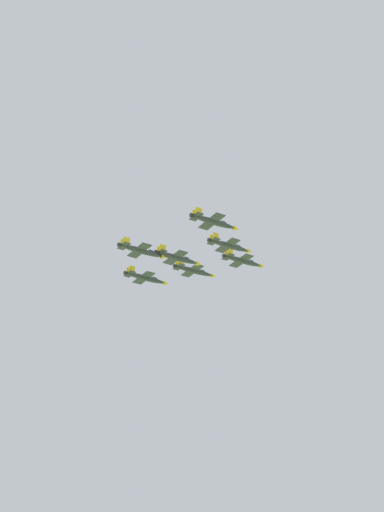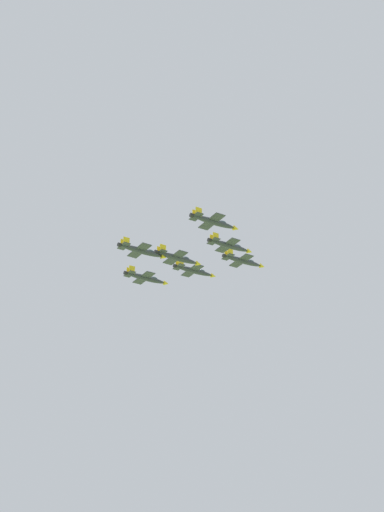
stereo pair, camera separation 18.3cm
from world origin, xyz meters
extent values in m
ellipsoid|color=#2D3338|center=(-6.85, 3.72, 168.75)|extent=(6.22, 13.30, 1.74)
cone|color=gold|center=(-9.40, -3.36, 168.75)|extent=(1.98, 2.14, 1.48)
ellipsoid|color=#334751|center=(-7.85, 0.92, 169.40)|extent=(2.01, 2.62, 1.01)
cube|color=#2D3338|center=(-6.62, 4.35, 168.65)|extent=(10.13, 6.18, 0.17)
cube|color=gold|center=(-2.53, 2.88, 168.70)|extent=(1.58, 2.84, 0.21)
cube|color=gold|center=(-10.70, 5.83, 168.70)|extent=(1.58, 2.84, 0.21)
cube|color=#2D3338|center=(-4.92, 9.06, 168.75)|extent=(5.08, 3.57, 0.17)
cube|color=gold|center=(-4.20, 8.51, 170.01)|extent=(0.87, 1.89, 2.51)
cube|color=gold|center=(-5.83, 9.10, 170.01)|extent=(0.87, 1.89, 2.51)
cylinder|color=black|center=(-4.42, 10.44, 168.75)|extent=(1.47, 1.32, 1.22)
ellipsoid|color=#2D3338|center=(6.84, 11.63, 166.53)|extent=(6.08, 13.10, 1.71)
cone|color=gold|center=(4.35, 4.65, 166.53)|extent=(1.94, 2.10, 1.45)
ellipsoid|color=#334751|center=(5.86, 8.88, 167.17)|extent=(1.97, 2.58, 1.00)
cube|color=#2D3338|center=(7.06, 12.26, 166.43)|extent=(9.97, 6.06, 0.17)
cube|color=gold|center=(11.09, 10.82, 166.48)|extent=(1.55, 2.80, 0.21)
cube|color=gold|center=(3.04, 13.70, 166.48)|extent=(1.55, 2.80, 0.21)
cube|color=#2D3338|center=(8.72, 16.90, 166.53)|extent=(5.00, 3.50, 0.17)
cube|color=gold|center=(9.43, 16.36, 167.77)|extent=(0.85, 1.87, 2.47)
cube|color=gold|center=(7.82, 16.93, 167.77)|extent=(0.85, 1.87, 2.47)
cylinder|color=black|center=(9.20, 18.26, 166.53)|extent=(1.45, 1.30, 1.20)
ellipsoid|color=#2D3338|center=(-12.45, 18.50, 166.31)|extent=(6.10, 13.07, 1.71)
cone|color=gold|center=(-14.96, 11.54, 166.31)|extent=(1.94, 2.10, 1.45)
ellipsoid|color=#334751|center=(-13.44, 15.75, 166.95)|extent=(1.98, 2.57, 1.00)
cube|color=#2D3338|center=(-12.23, 19.13, 166.22)|extent=(9.95, 6.07, 0.17)
cube|color=gold|center=(-8.21, 17.68, 166.27)|extent=(1.55, 2.79, 0.20)
cube|color=gold|center=(-16.24, 20.57, 166.27)|extent=(1.55, 2.79, 0.20)
cube|color=#2D3338|center=(-10.56, 23.75, 166.31)|extent=(4.99, 3.50, 0.17)
cube|color=gold|center=(-9.85, 23.21, 167.55)|extent=(0.86, 1.86, 2.47)
cube|color=gold|center=(-11.46, 23.79, 167.55)|extent=(0.86, 1.86, 2.47)
cylinder|color=black|center=(-10.08, 25.10, 166.31)|extent=(1.45, 1.30, 1.19)
ellipsoid|color=#2D3338|center=(20.53, 19.55, 165.21)|extent=(6.05, 13.62, 1.77)
cone|color=gold|center=(18.10, 12.27, 165.21)|extent=(1.99, 2.16, 1.51)
ellipsoid|color=#334751|center=(19.57, 16.67, 165.87)|extent=(2.01, 2.66, 1.03)
cube|color=#2D3338|center=(20.75, 20.20, 165.11)|extent=(10.33, 6.11, 0.18)
cube|color=gold|center=(24.95, 18.80, 165.16)|extent=(1.55, 2.91, 0.21)
cube|color=gold|center=(16.55, 21.61, 165.16)|extent=(1.55, 2.91, 0.21)
cube|color=#2D3338|center=(22.36, 25.03, 165.21)|extent=(5.17, 3.55, 0.18)
cube|color=gold|center=(23.12, 24.49, 166.48)|extent=(0.85, 1.94, 2.56)
cube|color=gold|center=(21.44, 25.05, 166.48)|extent=(0.85, 1.94, 2.56)
cylinder|color=black|center=(22.84, 26.45, 165.21)|extent=(1.49, 1.33, 1.24)
ellipsoid|color=#2D3338|center=(-18.06, 33.29, 165.93)|extent=(6.23, 13.34, 1.74)
cone|color=gold|center=(-20.62, 26.18, 165.93)|extent=(1.98, 2.14, 1.48)
ellipsoid|color=#334751|center=(-19.07, 30.48, 166.59)|extent=(2.02, 2.63, 1.02)
cube|color=#2D3338|center=(-17.83, 33.92, 165.84)|extent=(10.16, 6.19, 0.17)
cube|color=gold|center=(-13.73, 32.45, 165.89)|extent=(1.58, 2.85, 0.21)
cube|color=gold|center=(-21.93, 35.40, 165.89)|extent=(1.58, 2.85, 0.21)
cube|color=#2D3338|center=(-16.13, 38.64, 165.93)|extent=(5.09, 3.58, 0.17)
cube|color=gold|center=(-15.40, 38.09, 167.19)|extent=(0.87, 1.90, 2.52)
cube|color=gold|center=(-17.04, 38.68, 167.19)|extent=(0.87, 1.90, 2.52)
cylinder|color=black|center=(-15.63, 40.03, 165.93)|extent=(1.48, 1.32, 1.22)
ellipsoid|color=#2D3338|center=(1.23, 26.42, 163.56)|extent=(6.02, 13.57, 1.76)
cone|color=gold|center=(-1.19, 19.17, 163.56)|extent=(1.98, 2.15, 1.50)
ellipsoid|color=#334751|center=(0.28, 23.55, 164.22)|extent=(2.00, 2.65, 1.03)
cube|color=#2D3338|center=(1.45, 27.07, 163.46)|extent=(10.29, 6.08, 0.18)
cube|color=gold|center=(5.63, 25.67, 163.51)|extent=(1.55, 2.89, 0.21)
cube|color=gold|center=(-2.73, 28.47, 163.51)|extent=(1.55, 2.89, 0.21)
cube|color=#2D3338|center=(3.06, 31.88, 163.56)|extent=(5.14, 3.54, 0.18)
cube|color=gold|center=(3.81, 31.34, 164.83)|extent=(0.84, 1.93, 2.55)
cube|color=gold|center=(2.14, 31.90, 164.83)|extent=(0.84, 1.93, 2.55)
cylinder|color=black|center=(3.53, 33.29, 163.56)|extent=(1.48, 1.32, 1.23)
ellipsoid|color=#2D3338|center=(5.28, 37.77, 162.72)|extent=(5.99, 13.45, 1.75)
cone|color=gold|center=(2.86, 30.59, 162.72)|extent=(1.97, 2.13, 1.49)
ellipsoid|color=#334751|center=(4.32, 34.93, 163.37)|extent=(1.98, 2.63, 1.02)
cube|color=#2D3338|center=(5.49, 38.41, 162.62)|extent=(10.20, 6.04, 0.17)
cube|color=gold|center=(9.63, 37.02, 162.67)|extent=(1.53, 2.87, 0.21)
cube|color=gold|center=(1.35, 39.80, 162.67)|extent=(1.53, 2.87, 0.21)
cube|color=#2D3338|center=(7.09, 43.18, 162.72)|extent=(5.10, 3.51, 0.17)
cube|color=gold|center=(7.84, 42.64, 163.98)|extent=(0.84, 1.92, 2.53)
cube|color=gold|center=(6.18, 43.20, 163.98)|extent=(0.84, 1.92, 2.53)
cylinder|color=black|center=(7.56, 44.58, 162.72)|extent=(1.47, 1.31, 1.22)
camera|label=1|loc=(-125.94, 173.83, 64.37)|focal=51.18mm
camera|label=2|loc=(-126.08, 173.71, 64.37)|focal=51.18mm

